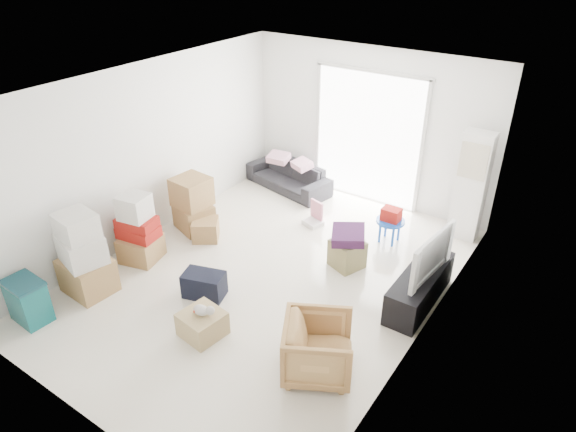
{
  "coord_description": "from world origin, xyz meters",
  "views": [
    {
      "loc": [
        3.6,
        -4.76,
        4.34
      ],
      "look_at": [
        0.22,
        0.2,
        0.95
      ],
      "focal_mm": 32.0,
      "sensor_mm": 36.0,
      "label": 1
    }
  ],
  "objects_px": {
    "television": "(423,268)",
    "kids_table": "(391,218)",
    "ac_tower": "(471,187)",
    "storage_bins": "(28,301)",
    "armchair": "(318,346)",
    "sofa": "(288,172)",
    "wood_crate": "(202,324)",
    "tv_console": "(420,287)",
    "ottoman": "(347,254)"
  },
  "relations": [
    {
      "from": "television",
      "to": "kids_table",
      "type": "bearing_deg",
      "value": 45.23
    },
    {
      "from": "ac_tower",
      "to": "storage_bins",
      "type": "distance_m",
      "value": 6.4
    },
    {
      "from": "ac_tower",
      "to": "television",
      "type": "bearing_deg",
      "value": -88.57
    },
    {
      "from": "armchair",
      "to": "ac_tower",
      "type": "bearing_deg",
      "value": -34.62
    },
    {
      "from": "sofa",
      "to": "armchair",
      "type": "distance_m",
      "value": 4.64
    },
    {
      "from": "storage_bins",
      "to": "wood_crate",
      "type": "relative_size",
      "value": 1.24
    },
    {
      "from": "tv_console",
      "to": "ottoman",
      "type": "relative_size",
      "value": 3.37
    },
    {
      "from": "ac_tower",
      "to": "wood_crate",
      "type": "relative_size",
      "value": 3.72
    },
    {
      "from": "wood_crate",
      "to": "kids_table",
      "type": "bearing_deg",
      "value": 73.27
    },
    {
      "from": "kids_table",
      "to": "wood_crate",
      "type": "relative_size",
      "value": 1.24
    },
    {
      "from": "tv_console",
      "to": "television",
      "type": "bearing_deg",
      "value": 0.0
    },
    {
      "from": "tv_console",
      "to": "kids_table",
      "type": "distance_m",
      "value": 1.52
    },
    {
      "from": "armchair",
      "to": "ottoman",
      "type": "relative_size",
      "value": 1.82
    },
    {
      "from": "television",
      "to": "tv_console",
      "type": "bearing_deg",
      "value": 0.0
    },
    {
      "from": "wood_crate",
      "to": "ac_tower",
      "type": "bearing_deg",
      "value": 65.18
    },
    {
      "from": "television",
      "to": "ac_tower",
      "type": "bearing_deg",
      "value": 7.45
    },
    {
      "from": "armchair",
      "to": "wood_crate",
      "type": "relative_size",
      "value": 1.61
    },
    {
      "from": "ac_tower",
      "to": "tv_console",
      "type": "relative_size",
      "value": 1.25
    },
    {
      "from": "armchair",
      "to": "wood_crate",
      "type": "height_order",
      "value": "armchair"
    },
    {
      "from": "armchair",
      "to": "kids_table",
      "type": "relative_size",
      "value": 1.29
    },
    {
      "from": "ottoman",
      "to": "sofa",
      "type": "bearing_deg",
      "value": 142.53
    },
    {
      "from": "ac_tower",
      "to": "storage_bins",
      "type": "xyz_separation_m",
      "value": [
        -3.85,
        -5.07,
        -0.58
      ]
    },
    {
      "from": "armchair",
      "to": "storage_bins",
      "type": "relative_size",
      "value": 1.29
    },
    {
      "from": "armchair",
      "to": "storage_bins",
      "type": "distance_m",
      "value": 3.67
    },
    {
      "from": "storage_bins",
      "to": "kids_table",
      "type": "height_order",
      "value": "storage_bins"
    },
    {
      "from": "tv_console",
      "to": "ottoman",
      "type": "xyz_separation_m",
      "value": [
        -1.18,
        0.2,
        -0.03
      ]
    },
    {
      "from": "television",
      "to": "kids_table",
      "type": "distance_m",
      "value": 1.52
    },
    {
      "from": "armchair",
      "to": "kids_table",
      "type": "distance_m",
      "value": 3.01
    },
    {
      "from": "tv_console",
      "to": "wood_crate",
      "type": "distance_m",
      "value": 2.83
    },
    {
      "from": "ottoman",
      "to": "kids_table",
      "type": "xyz_separation_m",
      "value": [
        0.22,
        0.97,
        0.2
      ]
    },
    {
      "from": "television",
      "to": "sofa",
      "type": "height_order",
      "value": "sofa"
    },
    {
      "from": "tv_console",
      "to": "ottoman",
      "type": "distance_m",
      "value": 1.2
    },
    {
      "from": "wood_crate",
      "to": "storage_bins",
      "type": "bearing_deg",
      "value": -152.84
    },
    {
      "from": "wood_crate",
      "to": "tv_console",
      "type": "bearing_deg",
      "value": 46.94
    },
    {
      "from": "kids_table",
      "to": "ac_tower",
      "type": "bearing_deg",
      "value": 42.38
    },
    {
      "from": "television",
      "to": "ottoman",
      "type": "distance_m",
      "value": 1.24
    },
    {
      "from": "ottoman",
      "to": "television",
      "type": "bearing_deg",
      "value": -9.71
    },
    {
      "from": "armchair",
      "to": "ottoman",
      "type": "bearing_deg",
      "value": -8.64
    },
    {
      "from": "sofa",
      "to": "kids_table",
      "type": "height_order",
      "value": "sofa"
    },
    {
      "from": "armchair",
      "to": "tv_console",
      "type": "bearing_deg",
      "value": -42.82
    },
    {
      "from": "television",
      "to": "armchair",
      "type": "xyz_separation_m",
      "value": [
        -0.46,
        -1.8,
        -0.16
      ]
    },
    {
      "from": "sofa",
      "to": "armchair",
      "type": "bearing_deg",
      "value": -40.11
    },
    {
      "from": "television",
      "to": "storage_bins",
      "type": "bearing_deg",
      "value": 134.28
    },
    {
      "from": "ac_tower",
      "to": "television",
      "type": "distance_m",
      "value": 2.03
    },
    {
      "from": "tv_console",
      "to": "armchair",
      "type": "xyz_separation_m",
      "value": [
        -0.46,
        -1.8,
        0.14
      ]
    },
    {
      "from": "storage_bins",
      "to": "armchair",
      "type": "bearing_deg",
      "value": 20.38
    },
    {
      "from": "storage_bins",
      "to": "wood_crate",
      "type": "xyz_separation_m",
      "value": [
        1.97,
        1.01,
        -0.14
      ]
    },
    {
      "from": "armchair",
      "to": "sofa",
      "type": "bearing_deg",
      "value": 9.75
    },
    {
      "from": "ottoman",
      "to": "wood_crate",
      "type": "distance_m",
      "value": 2.39
    },
    {
      "from": "ottoman",
      "to": "kids_table",
      "type": "bearing_deg",
      "value": 76.96
    }
  ]
}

